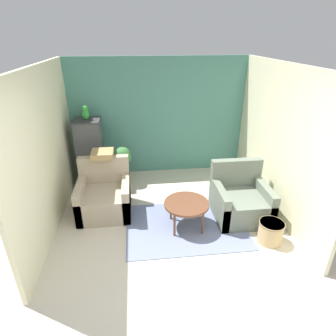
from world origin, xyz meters
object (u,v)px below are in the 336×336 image
armchair_right (240,201)px  parrot (86,113)px  wicker_basket (271,231)px  coffee_table (186,205)px  potted_plant (123,161)px  armchair_left (105,197)px  birdcage (91,153)px

armchair_right → parrot: 3.23m
parrot → wicker_basket: bearing=-38.1°
coffee_table → wicker_basket: bearing=-23.1°
potted_plant → coffee_table: bearing=-57.4°
parrot → wicker_basket: parrot is taller
coffee_table → armchair_right: armchair_right is taller
wicker_basket → parrot: bearing=141.9°
armchair_left → wicker_basket: 2.73m
wicker_basket → potted_plant: bearing=136.3°
coffee_table → birdcage: birdcage is taller
birdcage → parrot: parrot is taller
coffee_table → armchair_right: bearing=12.0°
parrot → potted_plant: 1.16m
armchair_right → birdcage: (-2.60, 1.51, 0.38)m
coffee_table → parrot: (-1.65, 1.71, 1.06)m
potted_plant → wicker_basket: potted_plant is taller
armchair_left → birdcage: (-0.33, 1.11, 0.38)m
armchair_left → armchair_right: same height
potted_plant → birdcage: bearing=170.3°
coffee_table → armchair_right: (0.95, 0.20, -0.12)m
coffee_table → parrot: 2.60m
armchair_right → birdcage: 3.03m
wicker_basket → armchair_left: bearing=156.2°
coffee_table → armchair_left: armchair_left is taller
armchair_left → armchair_right: size_ratio=1.00×
birdcage → potted_plant: birdcage is taller
coffee_table → potted_plant: 1.90m
coffee_table → armchair_left: (-1.32, 0.60, -0.12)m
parrot → potted_plant: bearing=-9.9°
armchair_left → birdcage: size_ratio=0.67×
parrot → coffee_table: bearing=-46.1°
potted_plant → wicker_basket: (2.20, -2.10, -0.32)m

